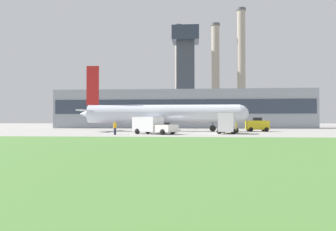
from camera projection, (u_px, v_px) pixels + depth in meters
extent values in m
plane|color=#999691|center=(176.00, 132.00, 50.79)|extent=(400.00, 400.00, 0.00)
cube|color=#4C7A38|center=(129.00, 158.00, 14.42)|extent=(240.00, 37.00, 0.06)
cube|color=#8C939E|center=(183.00, 110.00, 80.87)|extent=(60.75, 12.67, 9.05)
cube|color=#2D3847|center=(182.00, 107.00, 74.51)|extent=(59.54, 0.16, 3.26)
cube|color=#383D47|center=(186.00, 85.00, 80.92)|extent=(4.38, 4.38, 21.25)
cube|color=#283342|center=(186.00, 35.00, 81.13)|extent=(6.56, 6.56, 3.50)
cylinder|color=gray|center=(178.00, 76.00, 115.74)|extent=(2.19, 2.19, 35.26)
cylinder|color=#4C4C51|center=(178.00, 26.00, 116.05)|extent=(2.52, 2.52, 0.66)
cylinder|color=gray|center=(216.00, 76.00, 114.86)|extent=(2.78, 2.78, 35.25)
cylinder|color=#4C4C51|center=(215.00, 25.00, 115.17)|extent=(3.20, 3.20, 0.83)
cylinder|color=gray|center=(241.00, 68.00, 112.60)|extent=(2.78, 2.78, 39.84)
cylinder|color=#4C4C51|center=(241.00, 10.00, 112.96)|extent=(3.19, 3.19, 0.83)
cylinder|color=silver|center=(163.00, 114.00, 52.60)|extent=(24.41, 2.90, 2.90)
sphere|color=silver|center=(240.00, 114.00, 51.61)|extent=(2.76, 2.76, 2.76)
cone|color=silver|center=(89.00, 114.00, 53.59)|extent=(3.19, 2.76, 2.76)
cube|color=#B21E1E|center=(93.00, 86.00, 53.62)|extent=(2.03, 0.24, 6.42)
cube|color=silver|center=(86.00, 111.00, 50.39)|extent=(0.98, 6.33, 0.20)
cube|color=silver|center=(98.00, 112.00, 56.70)|extent=(0.98, 6.33, 0.20)
cube|color=silver|center=(151.00, 118.00, 46.85)|extent=(2.19, 10.55, 0.36)
cube|color=silver|center=(159.00, 119.00, 58.52)|extent=(2.19, 10.55, 0.36)
cylinder|color=#333338|center=(152.00, 124.00, 46.47)|extent=(3.18, 1.55, 1.55)
cylinder|color=#333338|center=(161.00, 124.00, 58.82)|extent=(3.18, 1.55, 1.55)
cylinder|color=#59595B|center=(213.00, 123.00, 51.93)|extent=(0.20, 0.20, 1.61)
sphere|color=black|center=(213.00, 128.00, 51.92)|extent=(1.00, 1.00, 1.00)
cylinder|color=#59595B|center=(146.00, 123.00, 50.73)|extent=(0.20, 0.20, 1.61)
sphere|color=black|center=(146.00, 129.00, 50.71)|extent=(1.00, 1.00, 1.00)
cylinder|color=#59595B|center=(150.00, 123.00, 54.81)|extent=(0.20, 0.20, 1.61)
sphere|color=black|center=(150.00, 128.00, 54.80)|extent=(1.00, 1.00, 1.00)
cube|color=yellow|center=(257.00, 125.00, 52.24)|extent=(3.57, 2.10, 1.42)
cube|color=black|center=(257.00, 119.00, 52.25)|extent=(1.29, 1.40, 0.50)
sphere|color=black|center=(266.00, 129.00, 51.29)|extent=(0.70, 0.70, 0.70)
sphere|color=black|center=(263.00, 129.00, 53.10)|extent=(0.70, 0.70, 0.70)
sphere|color=black|center=(251.00, 129.00, 51.35)|extent=(0.70, 0.70, 0.70)
sphere|color=black|center=(248.00, 129.00, 53.16)|extent=(0.70, 0.70, 0.70)
cube|color=white|center=(167.00, 128.00, 40.28)|extent=(2.86, 2.95, 0.87)
cube|color=silver|center=(148.00, 124.00, 42.01)|extent=(4.08, 3.67, 1.85)
sphere|color=black|center=(163.00, 132.00, 39.32)|extent=(0.70, 0.70, 0.70)
sphere|color=black|center=(173.00, 131.00, 41.07)|extent=(0.70, 0.70, 0.70)
sphere|color=black|center=(137.00, 131.00, 41.62)|extent=(0.70, 0.70, 0.70)
sphere|color=black|center=(148.00, 131.00, 43.36)|extent=(0.70, 0.70, 0.70)
cube|color=yellow|center=(230.00, 127.00, 45.52)|extent=(2.30, 2.58, 1.15)
cube|color=silver|center=(227.00, 122.00, 42.29)|extent=(2.62, 4.16, 2.35)
sphere|color=black|center=(236.00, 130.00, 45.42)|extent=(0.70, 0.70, 0.70)
sphere|color=black|center=(223.00, 130.00, 45.91)|extent=(0.70, 0.70, 0.70)
sphere|color=black|center=(234.00, 131.00, 41.09)|extent=(0.70, 0.70, 0.70)
sphere|color=black|center=(219.00, 131.00, 41.59)|extent=(0.70, 0.70, 0.70)
cylinder|color=#23283D|center=(115.00, 131.00, 39.43)|extent=(0.31, 0.31, 0.81)
cylinder|color=#F2A514|center=(115.00, 125.00, 39.45)|extent=(0.39, 0.39, 0.64)
sphere|color=tan|center=(115.00, 122.00, 39.45)|extent=(0.22, 0.22, 0.22)
cube|color=black|center=(235.00, 132.00, 48.43)|extent=(0.62, 0.62, 0.03)
cone|color=orange|center=(235.00, 130.00, 48.44)|extent=(0.44, 0.44, 0.61)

